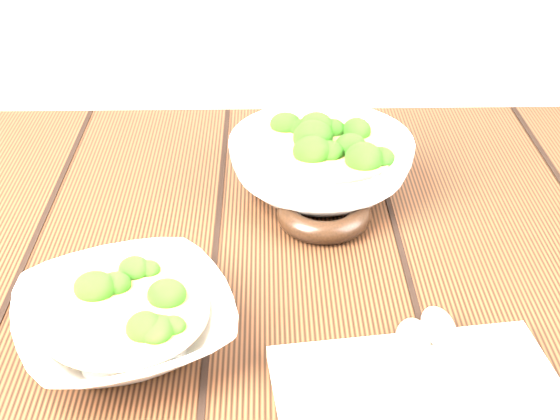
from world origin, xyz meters
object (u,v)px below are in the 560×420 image
object	(u,v)px
soup_bowl_back	(321,163)
trivet	(324,213)
table	(237,358)
soup_bowl_front	(125,320)
napkin	(430,420)

from	to	relation	value
soup_bowl_back	trivet	world-z (taller)	soup_bowl_back
table	soup_bowl_front	xyz separation A→B (m)	(-0.09, -0.10, 0.14)
napkin	soup_bowl_front	bearing A→B (deg)	150.56
soup_bowl_front	soup_bowl_back	bearing A→B (deg)	54.33
soup_bowl_front	trivet	world-z (taller)	soup_bowl_front
napkin	table	bearing A→B (deg)	120.89
table	soup_bowl_front	bearing A→B (deg)	-131.58
table	soup_bowl_front	world-z (taller)	soup_bowl_front
soup_bowl_front	soup_bowl_back	distance (m)	0.33
table	napkin	xyz separation A→B (m)	(0.17, -0.21, 0.13)
table	soup_bowl_back	world-z (taller)	soup_bowl_back
soup_bowl_front	napkin	bearing A→B (deg)	-22.20
soup_bowl_back	napkin	bearing A→B (deg)	-80.14
table	soup_bowl_back	xyz separation A→B (m)	(0.10, 0.16, 0.16)
table	napkin	world-z (taller)	napkin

